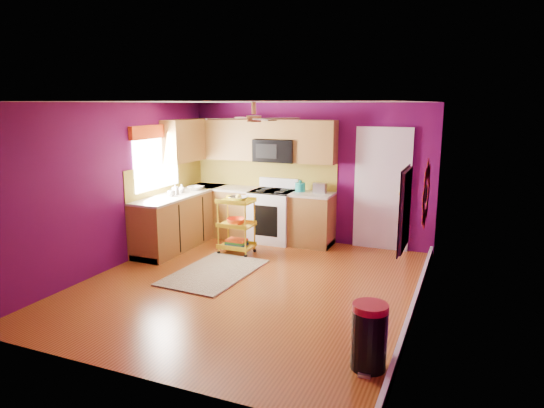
% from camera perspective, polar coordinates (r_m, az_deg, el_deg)
% --- Properties ---
extents(ground, '(5.00, 5.00, 0.00)m').
position_cam_1_polar(ground, '(6.85, -2.71, -9.49)').
color(ground, brown).
rests_on(ground, ground).
extents(room_envelope, '(4.54, 5.04, 2.52)m').
position_cam_1_polar(room_envelope, '(6.43, -2.64, 4.16)').
color(room_envelope, '#530945').
rests_on(room_envelope, ground).
extents(lower_cabinets, '(2.81, 2.31, 0.94)m').
position_cam_1_polar(lower_cabinets, '(8.86, -5.55, -1.66)').
color(lower_cabinets, brown).
rests_on(lower_cabinets, ground).
extents(electric_range, '(0.76, 0.66, 1.13)m').
position_cam_1_polar(electric_range, '(8.83, 0.10, -1.33)').
color(electric_range, white).
rests_on(electric_range, ground).
extents(upper_cabinetry, '(2.80, 2.30, 1.26)m').
position_cam_1_polar(upper_cabinetry, '(8.91, -4.04, 7.34)').
color(upper_cabinetry, brown).
rests_on(upper_cabinetry, ground).
extents(left_window, '(0.08, 1.35, 1.08)m').
position_cam_1_polar(left_window, '(8.47, -13.45, 6.39)').
color(left_window, white).
rests_on(left_window, ground).
extents(panel_door, '(0.95, 0.11, 2.15)m').
position_cam_1_polar(panel_door, '(8.47, 12.84, 1.56)').
color(panel_door, white).
rests_on(panel_door, ground).
extents(right_wall_art, '(0.04, 2.74, 1.04)m').
position_cam_1_polar(right_wall_art, '(5.54, 16.80, 0.46)').
color(right_wall_art, black).
rests_on(right_wall_art, ground).
extents(ceiling_fan, '(1.01, 1.01, 0.26)m').
position_cam_1_polar(ceiling_fan, '(6.57, -2.15, 10.08)').
color(ceiling_fan, '#BF8C3F').
rests_on(ceiling_fan, ground).
extents(shag_rug, '(1.10, 1.71, 0.02)m').
position_cam_1_polar(shag_rug, '(7.35, -6.79, -7.97)').
color(shag_rug, '#301F10').
rests_on(shag_rug, ground).
extents(rolling_cart, '(0.56, 0.41, 1.02)m').
position_cam_1_polar(rolling_cart, '(8.10, -4.17, -2.27)').
color(rolling_cart, yellow).
rests_on(rolling_cart, ground).
extents(trash_can, '(0.37, 0.39, 0.65)m').
position_cam_1_polar(trash_can, '(4.83, 11.37, -15.03)').
color(trash_can, black).
rests_on(trash_can, ground).
extents(teal_kettle, '(0.18, 0.18, 0.21)m').
position_cam_1_polar(teal_kettle, '(8.64, 3.34, 2.02)').
color(teal_kettle, teal).
rests_on(teal_kettle, lower_cabinets).
extents(toaster, '(0.22, 0.15, 0.18)m').
position_cam_1_polar(toaster, '(8.52, 5.66, 1.89)').
color(toaster, beige).
rests_on(toaster, lower_cabinets).
extents(soap_bottle_a, '(0.09, 0.09, 0.20)m').
position_cam_1_polar(soap_bottle_a, '(8.50, -11.30, 1.75)').
color(soap_bottle_a, '#EA3F72').
rests_on(soap_bottle_a, lower_cabinets).
extents(soap_bottle_b, '(0.12, 0.12, 0.15)m').
position_cam_1_polar(soap_bottle_b, '(8.68, -10.59, 1.83)').
color(soap_bottle_b, white).
rests_on(soap_bottle_b, lower_cabinets).
extents(counter_dish, '(0.27, 0.27, 0.07)m').
position_cam_1_polar(counter_dish, '(8.91, -8.96, 1.87)').
color(counter_dish, white).
rests_on(counter_dish, lower_cabinets).
extents(counter_cup, '(0.13, 0.13, 0.10)m').
position_cam_1_polar(counter_cup, '(8.37, -11.75, 1.25)').
color(counter_cup, white).
rests_on(counter_cup, lower_cabinets).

